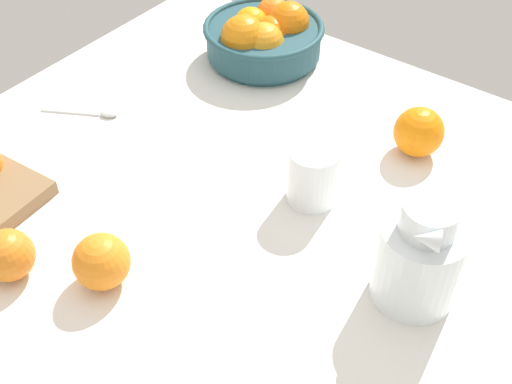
# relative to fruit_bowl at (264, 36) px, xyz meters

# --- Properties ---
(ground_plane) EXTENTS (1.15, 1.01, 0.03)m
(ground_plane) POSITION_rel_fruit_bowl_xyz_m (0.26, -0.35, -0.06)
(ground_plane) COLOR white
(fruit_bowl) EXTENTS (0.23, 0.23, 0.11)m
(fruit_bowl) POSITION_rel_fruit_bowl_xyz_m (0.00, 0.00, 0.00)
(fruit_bowl) COLOR #234C56
(fruit_bowl) RESTS_ON ground_plane
(juice_pitcher) EXTENTS (0.11, 0.15, 0.17)m
(juice_pitcher) POSITION_rel_fruit_bowl_xyz_m (0.50, -0.36, 0.01)
(juice_pitcher) COLOR white
(juice_pitcher) RESTS_ON ground_plane
(juice_glass) EXTENTS (0.08, 0.08, 0.09)m
(juice_glass) POSITION_rel_fruit_bowl_xyz_m (0.29, -0.28, -0.01)
(juice_glass) COLOR white
(juice_glass) RESTS_ON ground_plane
(loose_orange_0) EXTENTS (0.07, 0.07, 0.07)m
(loose_orange_0) POSITION_rel_fruit_bowl_xyz_m (0.05, -0.65, -0.01)
(loose_orange_0) COLOR orange
(loose_orange_0) RESTS_ON ground_plane
(loose_orange_1) EXTENTS (0.08, 0.08, 0.08)m
(loose_orange_1) POSITION_rel_fruit_bowl_xyz_m (0.16, -0.58, -0.01)
(loose_orange_1) COLOR orange
(loose_orange_1) RESTS_ON ground_plane
(loose_orange_2) EXTENTS (0.08, 0.08, 0.08)m
(loose_orange_2) POSITION_rel_fruit_bowl_xyz_m (0.37, -0.08, -0.01)
(loose_orange_2) COLOR orange
(loose_orange_2) RESTS_ON ground_plane
(spoon) EXTENTS (0.13, 0.08, 0.01)m
(spoon) POSITION_rel_fruit_bowl_xyz_m (-0.13, -0.33, -0.04)
(spoon) COLOR silver
(spoon) RESTS_ON ground_plane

